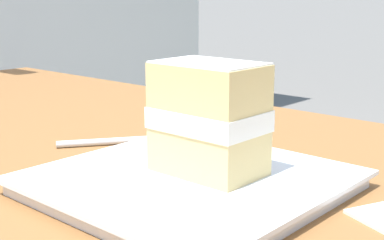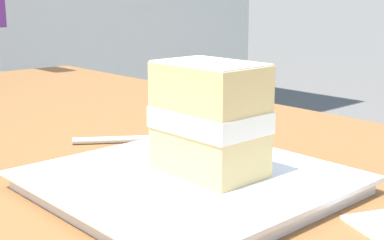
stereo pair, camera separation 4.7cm
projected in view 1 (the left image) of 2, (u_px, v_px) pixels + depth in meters
dessert_plate at (192, 183)px, 0.48m from camera, size 0.24×0.24×0.02m
cake_slice at (209, 118)px, 0.47m from camera, size 0.09×0.07×0.10m
dessert_fork at (142, 139)px, 0.64m from camera, size 0.11×0.15×0.01m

